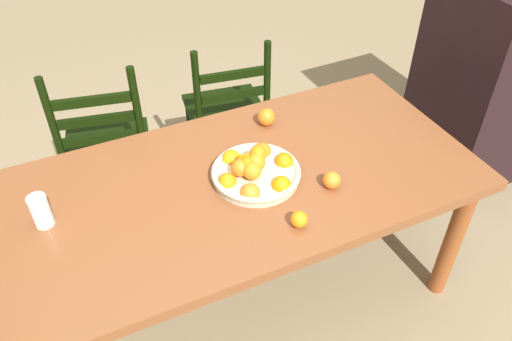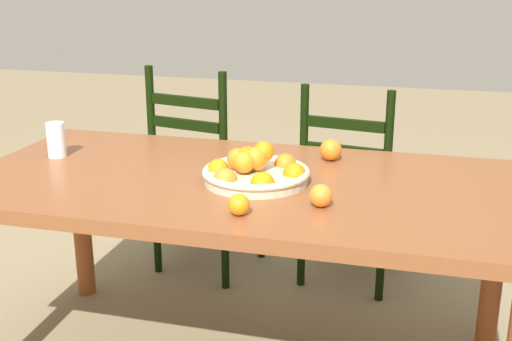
% 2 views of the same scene
% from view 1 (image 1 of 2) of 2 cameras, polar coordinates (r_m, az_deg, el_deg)
% --- Properties ---
extents(ground_plane, '(12.00, 12.00, 0.00)m').
position_cam_1_polar(ground_plane, '(2.57, -1.17, -13.15)').
color(ground_plane, '#837254').
extents(dining_table, '(1.87, 0.92, 0.73)m').
position_cam_1_polar(dining_table, '(2.08, -1.41, -2.58)').
color(dining_table, brown).
rests_on(dining_table, ground).
extents(chair_near_window, '(0.50, 0.50, 0.99)m').
position_cam_1_polar(chair_near_window, '(2.69, -16.16, 2.14)').
color(chair_near_window, black).
rests_on(chair_near_window, ground).
extents(chair_by_cabinet, '(0.48, 0.48, 0.93)m').
position_cam_1_polar(chair_by_cabinet, '(2.88, -3.19, 6.20)').
color(chair_by_cabinet, black).
rests_on(chair_by_cabinet, ground).
extents(cabinet, '(0.70, 0.58, 1.17)m').
position_cam_1_polar(cabinet, '(3.20, 24.61, 9.03)').
color(cabinet, black).
rests_on(cabinet, ground).
extents(fruit_bowl, '(0.35, 0.35, 0.14)m').
position_cam_1_polar(fruit_bowl, '(2.00, -0.09, -0.04)').
color(fruit_bowl, beige).
rests_on(fruit_bowl, dining_table).
extents(orange_loose_0, '(0.08, 0.08, 0.08)m').
position_cam_1_polar(orange_loose_0, '(2.29, 1.15, 5.95)').
color(orange_loose_0, orange).
rests_on(orange_loose_0, dining_table).
extents(orange_loose_1, '(0.06, 0.06, 0.06)m').
position_cam_1_polar(orange_loose_1, '(1.83, 4.80, -5.42)').
color(orange_loose_1, orange).
rests_on(orange_loose_1, dining_table).
extents(orange_loose_2, '(0.07, 0.07, 0.07)m').
position_cam_1_polar(orange_loose_2, '(1.99, 8.40, -1.06)').
color(orange_loose_2, orange).
rests_on(orange_loose_2, dining_table).
extents(drinking_glass, '(0.07, 0.07, 0.13)m').
position_cam_1_polar(drinking_glass, '(1.95, -22.78, -4.17)').
color(drinking_glass, silver).
rests_on(drinking_glass, dining_table).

